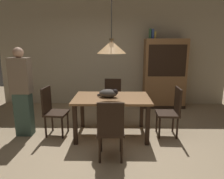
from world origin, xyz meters
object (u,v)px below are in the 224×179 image
chair_left_side (52,109)px  person_standing (22,92)px  dining_table (112,102)px  cat_sleeping (109,93)px  hutch_bookcase (164,75)px  book_blue_wide (152,34)px  chair_far_back (112,97)px  chair_near_front (111,128)px  book_green_slim (150,34)px  book_yellow_short (155,35)px  chair_right_side (172,110)px  pendant_lamp (112,47)px

chair_left_side → person_standing: bearing=-178.0°
person_standing → dining_table: bearing=0.4°
cat_sleeping → hutch_bookcase: hutch_bookcase is taller
book_blue_wide → cat_sleeping: bearing=-120.3°
cat_sleeping → hutch_bookcase: 2.35m
chair_far_back → person_standing: (-1.67, -0.89, 0.33)m
chair_far_back → cat_sleeping: (-0.06, -0.88, 0.32)m
chair_left_side → person_standing: size_ratio=0.56×
dining_table → chair_near_front: bearing=-90.0°
chair_far_back → book_green_slim: 2.00m
book_green_slim → book_yellow_short: book_green_slim is taller
chair_right_side → book_yellow_short: book_yellow_short is taller
book_green_slim → person_standing: book_green_slim is taller
dining_table → person_standing: size_ratio=0.84×
book_yellow_short → hutch_bookcase: bearing=-0.3°
book_yellow_short → dining_table: bearing=-120.7°
chair_right_side → book_yellow_short: (-0.04, 1.84, 1.43)m
chair_left_side → cat_sleeping: bearing=-0.6°
chair_left_side → cat_sleeping: chair_left_side is taller
pendant_lamp → book_green_slim: size_ratio=5.00×
book_blue_wide → book_yellow_short: (0.06, 0.00, -0.03)m
book_green_slim → person_standing: (-2.63, -1.85, -1.14)m
dining_table → chair_right_side: (1.13, -0.00, -0.14)m
chair_far_back → person_standing: bearing=-151.9°
chair_near_front → cat_sleeping: (-0.05, 0.87, 0.32)m
cat_sleeping → chair_right_side: bearing=0.1°
cat_sleeping → pendant_lamp: bearing=5.5°
book_blue_wide → person_standing: 3.45m
hutch_bookcase → book_yellow_short: 1.10m
chair_far_back → hutch_bookcase: hutch_bookcase is taller
dining_table → hutch_bookcase: hutch_bookcase is taller
book_yellow_short → chair_near_front: bearing=-111.9°
chair_far_back → book_green_slim: book_green_slim is taller
dining_table → book_green_slim: size_ratio=5.38×
chair_left_side → hutch_bookcase: 3.15m
chair_near_front → pendant_lamp: size_ratio=0.72×
chair_right_side → cat_sleeping: 1.22m
chair_far_back → dining_table: bearing=-90.4°
chair_right_side → chair_near_front: size_ratio=1.00×
chair_far_back → book_yellow_short: book_yellow_short is taller
dining_table → cat_sleeping: bearing=-174.5°
chair_left_side → person_standing: (-0.54, -0.02, 0.33)m
chair_left_side → cat_sleeping: (1.08, -0.01, 0.32)m
chair_left_side → book_yellow_short: (2.22, 1.83, 1.43)m
person_standing → chair_right_side: bearing=0.2°
hutch_bookcase → person_standing: 3.58m
book_yellow_short → book_blue_wide: bearing=180.0°
dining_table → pendant_lamp: 1.01m
book_green_slim → person_standing: bearing=-144.9°
dining_table → cat_sleeping: (-0.05, -0.00, 0.18)m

